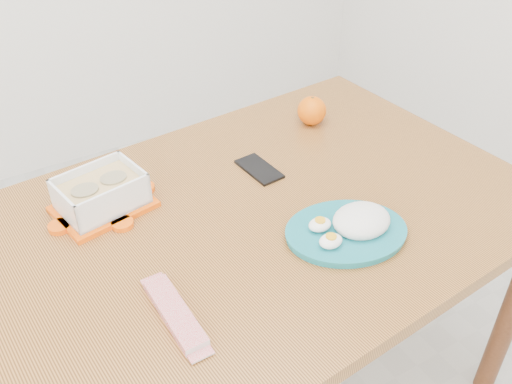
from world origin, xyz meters
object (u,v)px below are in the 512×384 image
food_container (101,193)px  smartphone (259,169)px  dining_table (256,238)px  orange_fruit (312,111)px  rice_plate (351,226)px

food_container → smartphone: (0.41, -0.05, -0.04)m
dining_table → orange_fruit: size_ratio=16.69×
dining_table → food_container: (-0.31, 0.20, 0.13)m
food_container → smartphone: 0.42m
orange_fruit → rice_plate: size_ratio=0.25×
rice_plate → smartphone: bearing=115.1°
orange_fruit → smartphone: bearing=-152.9°
food_container → rice_plate: bearing=-50.7°
rice_plate → food_container: bearing=157.4°
dining_table → smartphone: (0.10, 0.15, 0.09)m
rice_plate → dining_table: bearing=145.8°
orange_fruit → rice_plate: bearing=-115.3°
food_container → smartphone: food_container is taller
dining_table → rice_plate: 0.26m
dining_table → orange_fruit: 0.48m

